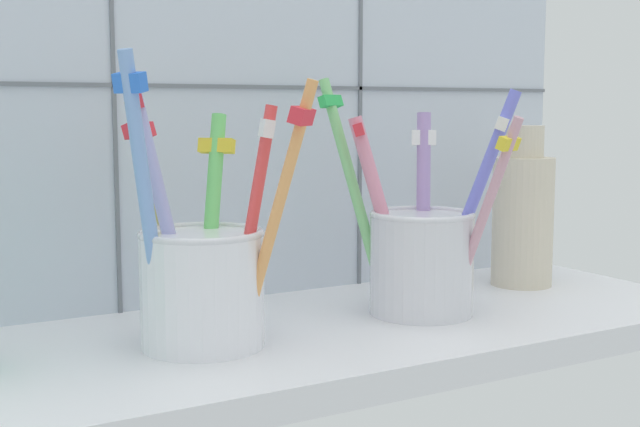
{
  "coord_description": "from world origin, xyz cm",
  "views": [
    {
      "loc": [
        -29.4,
        -51.19,
        17.37
      ],
      "look_at": [
        0.0,
        -0.63,
        10.09
      ],
      "focal_mm": 48.24,
      "sensor_mm": 36.0,
      "label": 1
    }
  ],
  "objects": [
    {
      "name": "counter_slab",
      "position": [
        0.0,
        0.0,
        1.0
      ],
      "size": [
        64.0,
        22.0,
        2.0
      ],
      "primitive_type": "cube",
      "color": "silver",
      "rests_on": "ground"
    },
    {
      "name": "tile_wall_back",
      "position": [
        0.0,
        12.0,
        22.5
      ],
      "size": [
        64.0,
        2.2,
        45.0
      ],
      "color": "silver",
      "rests_on": "ground"
    },
    {
      "name": "toothbrush_cup_left",
      "position": [
        -8.79,
        -0.6,
        6.68
      ],
      "size": [
        11.8,
        12.61,
        18.71
      ],
      "color": "white",
      "rests_on": "counter_slab"
    },
    {
      "name": "toothbrush_cup_right",
      "position": [
        8.77,
        -0.51,
        6.59
      ],
      "size": [
        10.95,
        14.52,
        17.57
      ],
      "color": "silver",
      "rests_on": "counter_slab"
    },
    {
      "name": "ceramic_vase",
      "position": [
        22.61,
        3.46,
        8.12
      ],
      "size": [
        5.2,
        5.2,
        13.79
      ],
      "color": "beige",
      "rests_on": "counter_slab"
    }
  ]
}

